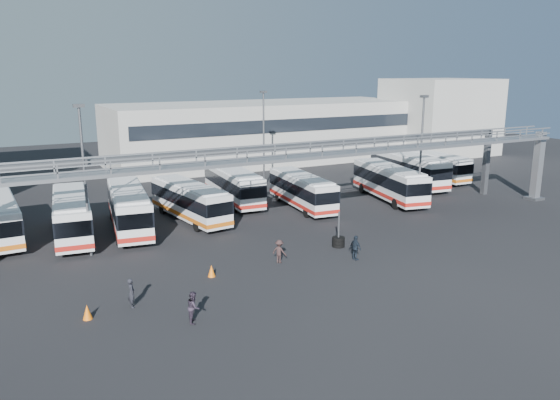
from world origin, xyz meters
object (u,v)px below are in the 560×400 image
bus_1 (72,214)px  pedestrian_c (279,251)px  bus_4 (233,184)px  bus_5 (302,190)px  light_pole_left (84,173)px  bus_9 (433,165)px  pedestrian_b (194,307)px  cone_left (87,312)px  bus_2 (129,207)px  cone_right (212,271)px  pedestrian_a (132,293)px  bus_3 (190,200)px  light_pole_back (264,134)px  pedestrian_d (356,248)px  tire_stack (338,241)px  bus_8 (408,168)px  bus_7 (389,181)px  light_pole_mid (421,147)px

bus_1 → pedestrian_c: (11.19, -12.14, -1.04)m
bus_4 → bus_5: bus_4 is taller
light_pole_left → pedestrian_c: size_ratio=6.57×
bus_4 → bus_9: (24.56, -0.35, -0.09)m
bus_4 → pedestrian_c: (-3.84, -16.70, -1.03)m
pedestrian_b → cone_left: pedestrian_b is taller
light_pole_left → bus_2: size_ratio=0.90×
bus_1 → cone_right: bus_1 is taller
bus_4 → pedestrian_a: bus_4 is taller
bus_3 → bus_4: bus_4 is taller
light_pole_back → pedestrian_d: light_pole_back is taller
pedestrian_b → pedestrian_a: bearing=58.2°
light_pole_back → tire_stack: 21.34m
light_pole_left → cone_right: light_pole_left is taller
light_pole_back → bus_8: light_pole_back is taller
bus_7 → cone_right: 24.99m
light_pole_back → pedestrian_d: bearing=-101.2°
bus_7 → bus_9: size_ratio=1.09×
light_pole_left → pedestrian_a: 10.84m
cone_left → cone_right: cone_left is taller
light_pole_left → pedestrian_a: size_ratio=6.31×
bus_1 → light_pole_left: bearing=-78.4°
bus_5 → bus_8: 15.43m
pedestrian_a → cone_right: size_ratio=2.18×
bus_9 → pedestrian_c: (-28.40, -16.35, -0.95)m
tire_stack → bus_1: bearing=145.8°
pedestrian_a → cone_left: size_ratio=2.09×
bus_8 → pedestrian_c: (-23.69, -15.04, -1.16)m
pedestrian_d → cone_right: size_ratio=2.27×
pedestrian_c → cone_left: (-12.50, -2.81, -0.39)m
bus_9 → pedestrian_b: size_ratio=6.38×
light_pole_mid → bus_8: light_pole_mid is taller
light_pole_mid → cone_right: size_ratio=13.74×
bus_7 → pedestrian_a: size_ratio=6.98×
bus_7 → cone_left: size_ratio=14.60×
bus_3 → cone_left: (-10.67, -15.42, -1.36)m
bus_8 → light_pole_back: bearing=163.6°
bus_2 → bus_4: 11.76m
light_pole_mid → pedestrian_c: 19.03m
bus_5 → pedestrian_c: 14.71m
cone_left → tire_stack: size_ratio=0.30×
light_pole_back → pedestrian_c: bearing=-113.7°
bus_9 → bus_1: bearing=-171.6°
light_pole_mid → pedestrian_a: bearing=-162.5°
pedestrian_c → bus_1: bearing=8.8°
tire_stack → light_pole_back: bearing=78.8°
bus_8 → pedestrian_d: size_ratio=6.96×
pedestrian_a → bus_3: bearing=-26.4°
light_pole_back → bus_9: size_ratio=0.99×
bus_4 → light_pole_left: bearing=-142.7°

